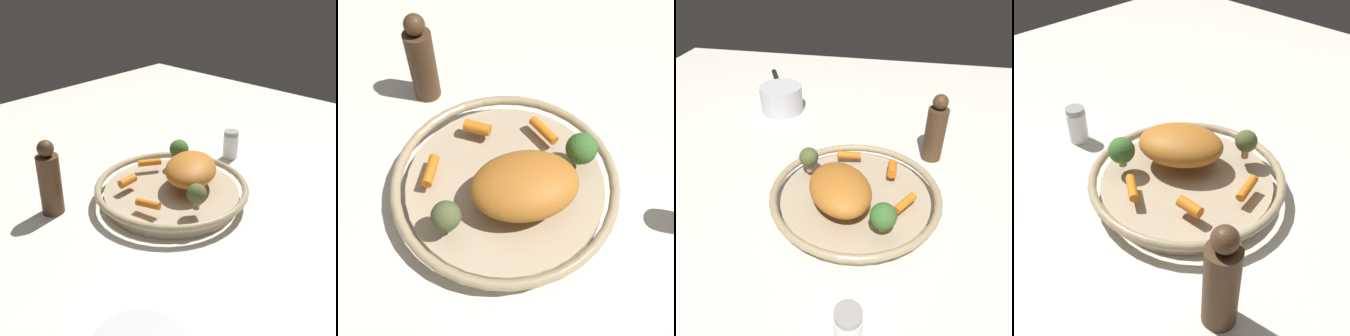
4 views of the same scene
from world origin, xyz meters
The scene contains 10 objects.
ground_plane centered at (0.00, 0.00, 0.00)m, with size 1.85×1.85×0.00m, color silver.
serving_bowl centered at (0.00, 0.00, 0.02)m, with size 0.35×0.35×0.04m.
roast_chicken_piece centered at (0.04, -0.02, 0.07)m, with size 0.16×0.11×0.06m, color #B96C25.
baby_carrot_near_rim centered at (-0.07, 0.07, 0.05)m, with size 0.02×0.02×0.04m, color orange.
baby_carrot_back centered at (0.03, 0.10, 0.05)m, with size 0.02×0.02×0.06m, color orange.
baby_carrot_center centered at (-0.11, -0.03, 0.05)m, with size 0.02×0.02×0.05m, color orange.
broccoli_floret_edge centered at (-0.04, -0.11, 0.08)m, with size 0.04×0.04×0.06m.
broccoli_floret_small centered at (0.10, 0.06, 0.08)m, with size 0.05×0.05×0.06m.
salt_shaker centered at (0.28, 0.04, 0.04)m, with size 0.04×0.04×0.08m.
pepper_mill centered at (-0.21, 0.16, 0.08)m, with size 0.05×0.05×0.17m.
Camera 4 is at (-0.42, 0.45, 0.53)m, focal length 47.38 mm.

